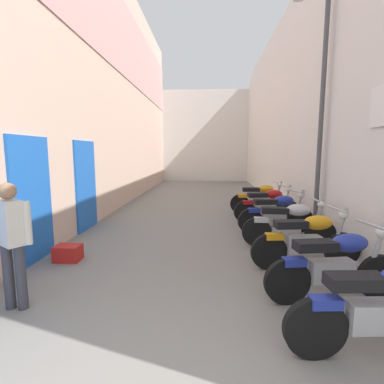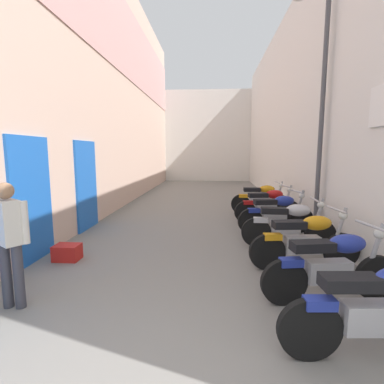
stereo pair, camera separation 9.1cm
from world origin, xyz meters
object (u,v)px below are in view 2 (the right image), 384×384
at_px(motorcycle_second, 333,265).
at_px(pedestrian_by_doorway, 9,236).
at_px(plastic_crate, 67,252).
at_px(motorcycle_nearest, 380,309).
at_px(motorcycle_sixth, 268,204).
at_px(motorcycle_seventh, 261,198).
at_px(motorcycle_fourth, 289,224).
at_px(motorcycle_fifth, 277,212).
at_px(motorcycle_third, 306,240).
at_px(street_lamp, 319,102).

xyz_separation_m(motorcycle_second, pedestrian_by_doorway, (-3.99, -0.40, 0.42)).
xyz_separation_m(pedestrian_by_doorway, plastic_crate, (-0.14, 1.58, -0.78)).
relative_size(motorcycle_nearest, motorcycle_sixth, 1.01).
distance_m(motorcycle_seventh, pedestrian_by_doorway, 7.07).
xyz_separation_m(motorcycle_fourth, motorcycle_seventh, (0.00, 3.28, 0.00)).
xyz_separation_m(motorcycle_fifth, plastic_crate, (-4.13, -2.05, -0.36)).
height_order(motorcycle_third, motorcycle_fifth, same).
bearing_deg(pedestrian_by_doorway, motorcycle_nearest, -9.05).
relative_size(motorcycle_third, motorcycle_sixth, 1.00).
bearing_deg(street_lamp, motorcycle_seventh, 105.63).
relative_size(motorcycle_fourth, street_lamp, 0.36).
distance_m(motorcycle_second, motorcycle_sixth, 4.30).
distance_m(plastic_crate, street_lamp, 5.87).
relative_size(motorcycle_second, pedestrian_by_doorway, 1.17).
bearing_deg(motorcycle_third, motorcycle_sixth, 90.00).
distance_m(motorcycle_seventh, street_lamp, 3.62).
relative_size(motorcycle_third, pedestrian_by_doorway, 1.18).
bearing_deg(motorcycle_nearest, motorcycle_third, 90.00).
bearing_deg(motorcycle_second, street_lamp, 76.28).
distance_m(motorcycle_nearest, motorcycle_second, 1.03).
bearing_deg(plastic_crate, pedestrian_by_doorway, -85.10).
xyz_separation_m(motorcycle_nearest, motorcycle_sixth, (-0.00, 5.33, 0.00)).
bearing_deg(motorcycle_seventh, motorcycle_second, -90.00).
height_order(motorcycle_nearest, street_lamp, street_lamp).
distance_m(motorcycle_fifth, motorcycle_sixth, 1.07).
bearing_deg(motorcycle_seventh, motorcycle_fifth, -90.00).
xyz_separation_m(motorcycle_second, motorcycle_third, (0.00, 1.07, 0.00)).
xyz_separation_m(motorcycle_third, plastic_crate, (-4.13, 0.11, -0.36)).
bearing_deg(motorcycle_nearest, motorcycle_fourth, 90.00).
height_order(motorcycle_second, plastic_crate, motorcycle_second).
bearing_deg(plastic_crate, motorcycle_fourth, 13.12).
bearing_deg(motorcycle_fifth, motorcycle_second, -90.00).
distance_m(motorcycle_fourth, pedestrian_by_doorway, 4.75).
bearing_deg(motorcycle_fourth, pedestrian_by_doorway, -147.49).
distance_m(motorcycle_fourth, plastic_crate, 4.25).
distance_m(motorcycle_fifth, pedestrian_by_doorway, 5.41).
xyz_separation_m(pedestrian_by_doorway, street_lamp, (4.70, 3.30, 2.07)).
height_order(motorcycle_sixth, plastic_crate, motorcycle_sixth).
xyz_separation_m(motorcycle_second, plastic_crate, (-4.13, 1.18, -0.36)).
height_order(motorcycle_fourth, street_lamp, street_lamp).
relative_size(motorcycle_second, street_lamp, 0.36).
height_order(motorcycle_sixth, motorcycle_seventh, same).
height_order(motorcycle_fourth, motorcycle_sixth, same).
bearing_deg(motorcycle_sixth, motorcycle_seventh, 89.99).
bearing_deg(motorcycle_fourth, motorcycle_sixth, 90.00).
distance_m(motorcycle_nearest, motorcycle_fourth, 3.18).
relative_size(motorcycle_second, plastic_crate, 4.18).
relative_size(motorcycle_third, motorcycle_seventh, 1.00).
xyz_separation_m(motorcycle_fifth, motorcycle_seventh, (0.00, 2.19, 0.00)).
bearing_deg(pedestrian_by_doorway, plastic_crate, 94.90).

